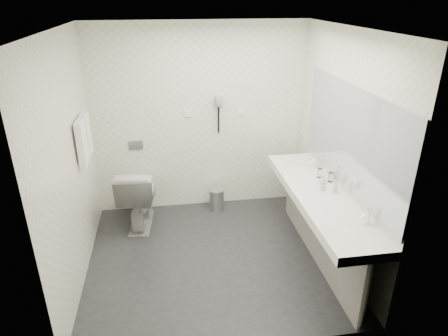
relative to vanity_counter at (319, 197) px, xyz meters
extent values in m
plane|color=#232427|center=(-1.12, 0.20, -0.80)|extent=(2.80, 2.80, 0.00)
plane|color=white|center=(-1.12, 0.20, 1.70)|extent=(2.80, 2.80, 0.00)
plane|color=white|center=(-1.12, 1.50, 0.45)|extent=(2.80, 0.00, 2.80)
plane|color=white|center=(-1.12, -1.10, 0.45)|extent=(2.80, 0.00, 2.80)
plane|color=white|center=(-2.52, 0.20, 0.45)|extent=(0.00, 2.60, 2.60)
plane|color=white|center=(0.27, 0.20, 0.45)|extent=(0.00, 2.60, 2.60)
cube|color=white|center=(0.00, 0.00, 0.00)|extent=(0.55, 2.20, 0.10)
cube|color=gray|center=(0.02, 0.00, -0.42)|extent=(0.03, 2.15, 0.75)
cylinder|color=silver|center=(0.05, -1.04, -0.42)|extent=(0.06, 0.06, 0.75)
cylinder|color=silver|center=(0.05, 1.04, -0.42)|extent=(0.06, 0.06, 0.75)
cube|color=#B2BCC6|center=(0.26, 0.00, 0.65)|extent=(0.02, 2.20, 1.05)
ellipsoid|color=white|center=(0.00, -0.65, 0.04)|extent=(0.40, 0.31, 0.05)
ellipsoid|color=white|center=(0.00, 0.65, 0.04)|extent=(0.40, 0.31, 0.05)
cylinder|color=silver|center=(0.19, -0.65, 0.12)|extent=(0.04, 0.04, 0.15)
cylinder|color=silver|center=(0.19, 0.65, 0.12)|extent=(0.04, 0.04, 0.15)
imported|color=silver|center=(0.05, 0.05, 0.10)|extent=(0.05, 0.05, 0.10)
imported|color=silver|center=(0.11, 0.21, 0.10)|extent=(0.10, 0.10, 0.10)
imported|color=silver|center=(0.16, -0.02, 0.12)|extent=(0.06, 0.06, 0.13)
cylinder|color=silver|center=(0.22, 0.24, 0.10)|extent=(0.08, 0.08, 0.11)
cylinder|color=silver|center=(0.14, 0.37, 0.10)|extent=(0.06, 0.06, 0.11)
imported|color=white|center=(-1.97, 1.08, -0.39)|extent=(0.54, 0.85, 0.82)
cube|color=#B2B5BA|center=(-1.98, 1.49, 0.15)|extent=(0.18, 0.02, 0.12)
cylinder|color=#B2B5BA|center=(-0.93, 1.30, -0.65)|extent=(0.23, 0.23, 0.29)
cylinder|color=#B2B5BA|center=(-0.93, 1.30, -0.50)|extent=(0.21, 0.21, 0.02)
cylinder|color=silver|center=(-2.47, 0.75, 0.75)|extent=(0.02, 0.62, 0.02)
cube|color=white|center=(-2.46, 0.61, 0.53)|extent=(0.07, 0.24, 0.48)
cube|color=white|center=(-2.46, 0.89, 0.53)|extent=(0.07, 0.24, 0.48)
cube|color=#98989D|center=(-0.88, 1.47, 0.70)|extent=(0.10, 0.04, 0.14)
cylinder|color=#98989D|center=(-0.88, 1.40, 0.73)|extent=(0.08, 0.14, 0.08)
cylinder|color=black|center=(-0.88, 1.46, 0.45)|extent=(0.02, 0.02, 0.35)
cube|color=white|center=(-1.27, 1.49, 0.55)|extent=(0.09, 0.02, 0.09)
cube|color=white|center=(-0.57, 1.49, 0.55)|extent=(0.09, 0.02, 0.09)
camera|label=1|loc=(-1.58, -3.52, 2.00)|focal=31.71mm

